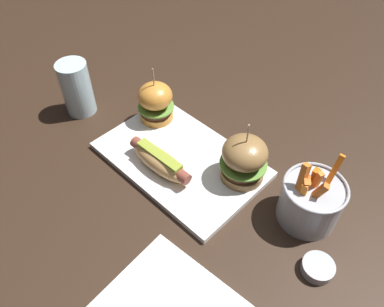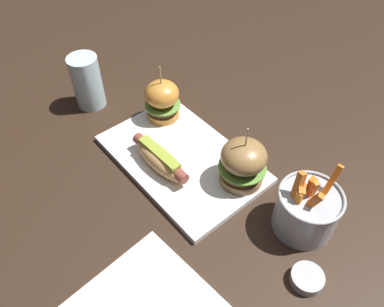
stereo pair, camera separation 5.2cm
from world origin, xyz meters
TOP-DOWN VIEW (x-y plane):
  - ground_plane at (0.00, 0.00)m, footprint 3.00×3.00m
  - platter_main at (0.00, 0.00)m, footprint 0.37×0.23m
  - hot_dog at (-0.01, -0.05)m, footprint 0.17×0.06m
  - slider_left at (-0.14, 0.05)m, footprint 0.09×0.09m
  - slider_right at (0.13, 0.06)m, footprint 0.10×0.10m
  - fries_bucket at (0.28, 0.07)m, footprint 0.12×0.12m
  - sauce_ramekin at (0.36, -0.01)m, footprint 0.06×0.06m
  - water_glass at (-0.31, -0.05)m, footprint 0.07×0.07m

SIDE VIEW (x-z plane):
  - ground_plane at x=0.00m, z-range 0.00..0.00m
  - platter_main at x=0.00m, z-range 0.00..0.01m
  - sauce_ramekin at x=0.36m, z-range 0.00..0.02m
  - hot_dog at x=-0.01m, z-range 0.02..0.06m
  - fries_bucket at x=0.28m, z-range -0.02..0.12m
  - slider_left at x=-0.14m, z-range -0.01..0.14m
  - slider_right at x=0.13m, z-range -0.01..0.14m
  - water_glass at x=-0.31m, z-range 0.00..0.14m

